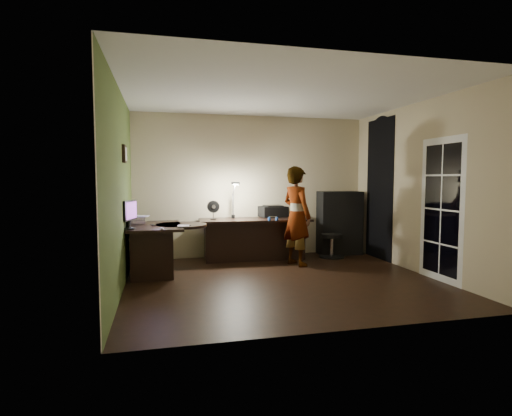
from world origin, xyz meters
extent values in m
cube|color=black|center=(0.00, 0.00, -0.01)|extent=(4.50, 4.00, 0.01)
cube|color=silver|center=(0.00, 0.00, 2.71)|extent=(4.50, 4.00, 0.01)
cube|color=#C1B18A|center=(0.00, 2.00, 1.35)|extent=(4.50, 0.01, 2.70)
cube|color=#C1B18A|center=(0.00, -2.00, 1.35)|extent=(4.50, 0.01, 2.70)
cube|color=#C1B18A|center=(-2.25, 0.00, 1.35)|extent=(0.01, 4.00, 2.70)
cube|color=#C1B18A|center=(2.25, 0.00, 1.35)|extent=(0.01, 4.00, 2.70)
cube|color=#4A6028|center=(-2.24, 0.00, 1.35)|extent=(0.00, 4.00, 2.70)
cube|color=black|center=(2.24, 1.15, 1.30)|extent=(0.01, 0.90, 2.60)
cube|color=white|center=(2.24, -0.55, 1.05)|extent=(0.02, 0.92, 2.10)
cube|color=black|center=(-2.22, 0.45, 1.85)|extent=(0.04, 0.30, 0.25)
cube|color=black|center=(-1.83, 0.92, 0.39)|extent=(0.85, 1.36, 0.77)
cube|color=black|center=(-0.05, 1.57, 0.38)|extent=(2.06, 0.79, 0.76)
cube|color=black|center=(1.72, 1.73, 0.62)|extent=(0.85, 0.46, 1.24)
cube|color=silver|center=(-2.11, 1.07, 0.83)|extent=(0.28, 0.24, 0.11)
cube|color=silver|center=(-2.07, 1.07, 1.00)|extent=(0.36, 0.34, 0.21)
cube|color=black|center=(-2.18, 0.43, 0.93)|extent=(0.21, 0.45, 0.29)
ellipsoid|color=silver|center=(-1.72, 0.18, 0.80)|extent=(0.08, 0.10, 0.03)
cube|color=black|center=(-1.85, 0.83, 0.78)|extent=(0.09, 0.14, 0.01)
cube|color=black|center=(-1.32, 0.62, 0.79)|extent=(0.07, 0.11, 0.01)
cylinder|color=black|center=(-2.19, 0.48, 0.88)|extent=(0.08, 0.08, 0.20)
cube|color=silver|center=(-1.40, 0.56, 0.79)|extent=(0.20, 0.25, 0.01)
cube|color=black|center=(-0.81, 1.59, 0.94)|extent=(0.23, 0.14, 0.34)
cube|color=navy|center=(0.17, 1.11, 0.81)|extent=(0.18, 0.09, 0.08)
cube|color=black|center=(0.37, 1.80, 0.88)|extent=(0.53, 0.43, 0.22)
cube|color=black|center=(-0.43, 1.72, 1.13)|extent=(0.22, 0.35, 0.72)
cube|color=black|center=(1.42, 1.43, 0.42)|extent=(0.59, 0.59, 0.84)
imported|color=#D8A88C|center=(0.55, 0.96, 0.85)|extent=(0.60, 0.72, 1.71)
camera|label=1|loc=(-1.73, -5.54, 1.51)|focal=28.00mm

